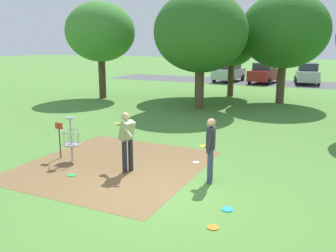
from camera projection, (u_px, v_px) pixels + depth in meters
name	position (u px, v px, depth m)	size (l,w,h in m)	color
ground_plane	(161.00, 191.00, 8.87)	(160.00, 160.00, 0.00)	#518438
dirt_tee_pad	(114.00, 165.00, 10.77)	(5.04, 5.34, 0.01)	brown
disc_golf_basket	(70.00, 137.00, 11.01)	(0.98, 0.58, 1.39)	#9E9EA3
player_foreground_watching	(127.00, 138.00, 10.04)	(0.97, 0.77, 1.71)	#232328
player_throwing	(211.00, 147.00, 9.27)	(0.44, 0.49, 1.71)	#384260
frisbee_near_basket	(196.00, 162.00, 10.99)	(0.21, 0.21, 0.02)	white
frisbee_by_tee	(72.00, 175.00, 9.93)	(0.25, 0.25, 0.02)	green
frisbee_mid_grass	(213.00, 227.00, 7.12)	(0.24, 0.24, 0.02)	orange
frisbee_far_left	(227.00, 209.00, 7.90)	(0.26, 0.26, 0.02)	#1E93DB
tree_near_left	(201.00, 32.00, 19.15)	(5.03, 5.03, 6.27)	brown
tree_near_right	(199.00, 32.00, 23.17)	(5.31, 5.31, 6.55)	#422D1E
tree_mid_left	(284.00, 31.00, 20.99)	(5.14, 5.14, 6.46)	brown
tree_mid_center	(100.00, 32.00, 23.03)	(4.44, 4.44, 6.16)	#4C3823
tree_far_right	(232.00, 46.00, 24.08)	(3.21, 3.21, 4.78)	#4C3823
parking_lot_strip	(293.00, 84.00, 32.25)	(36.00, 6.00, 0.01)	#4C4C51
parked_car_leftmost	(229.00, 72.00, 33.84)	(2.32, 4.37, 1.84)	#B2B7BC
parked_car_center_left	(264.00, 73.00, 32.52)	(2.38, 4.40, 1.84)	maroon
parked_car_center_right	(307.00, 73.00, 31.95)	(2.44, 4.42, 1.84)	#B2B7BC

